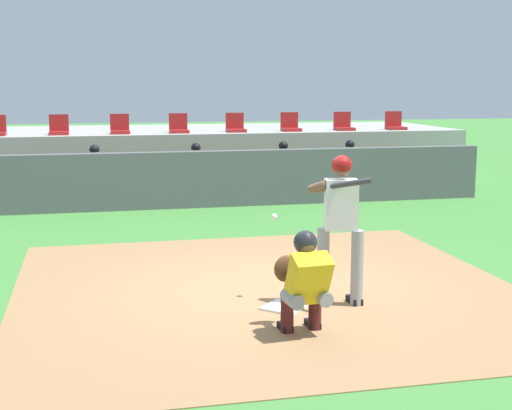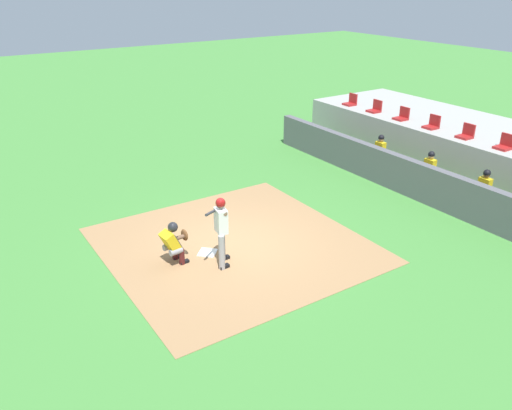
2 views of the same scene
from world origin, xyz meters
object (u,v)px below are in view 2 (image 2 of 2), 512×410
object	(u,v)px
stadium_seat_1	(375,109)
stadium_seat_5	(504,145)
stadium_seat_3	(432,125)
dugout_player_2	(481,190)
batter_at_plate	(221,227)
dugout_player_1	(427,170)
dugout_player_0	(377,152)
stadium_seat_4	(466,134)
catcher_crouched	(174,241)
stadium_seat_0	(351,102)
home_plate	(207,253)
stadium_seat_2	(402,116)

from	to	relation	value
stadium_seat_1	stadium_seat_5	xyz separation A→B (m)	(5.78, 0.00, 0.00)
stadium_seat_3	dugout_player_2	bearing A→B (deg)	-29.23
batter_at_plate	dugout_player_1	size ratio (longest dim) A/B	1.39
dugout_player_1	stadium_seat_1	size ratio (longest dim) A/B	2.71
dugout_player_0	stadium_seat_4	bearing A→B (deg)	44.34
dugout_player_1	stadium_seat_1	distance (m)	5.00
dugout_player_0	stadium_seat_5	size ratio (longest dim) A/B	2.71
stadium_seat_1	catcher_crouched	bearing A→B (deg)	-68.73
dugout_player_1	stadium_seat_4	world-z (taller)	stadium_seat_4
batter_at_plate	stadium_seat_3	distance (m)	10.37
catcher_crouched	dugout_player_2	world-z (taller)	dugout_player_2
dugout_player_0	stadium_seat_4	world-z (taller)	stadium_seat_4
catcher_crouched	stadium_seat_1	distance (m)	11.91
stadium_seat_3	stadium_seat_5	bearing A→B (deg)	0.00
dugout_player_0	stadium_seat_1	world-z (taller)	stadium_seat_1
dugout_player_2	stadium_seat_4	world-z (taller)	stadium_seat_4
batter_at_plate	dugout_player_0	size ratio (longest dim) A/B	1.39
dugout_player_1	batter_at_plate	bearing A→B (deg)	-86.20
stadium_seat_1	dugout_player_1	bearing A→B (deg)	-24.40
catcher_crouched	stadium_seat_0	size ratio (longest dim) A/B	3.56
dugout_player_0	stadium_seat_3	world-z (taller)	stadium_seat_3
catcher_crouched	stadium_seat_1	xyz separation A→B (m)	(-4.31, 11.07, 0.93)
stadium_seat_0	stadium_seat_3	world-z (taller)	same
batter_at_plate	catcher_crouched	bearing A→B (deg)	-127.49
stadium_seat_4	home_plate	bearing A→B (deg)	-90.00
stadium_seat_1	dugout_player_2	bearing A→B (deg)	-17.32
stadium_seat_0	stadium_seat_2	size ratio (longest dim) A/B	1.00
stadium_seat_1	stadium_seat_5	size ratio (longest dim) A/B	1.00
home_plate	stadium_seat_4	size ratio (longest dim) A/B	0.92
stadium_seat_5	catcher_crouched	bearing A→B (deg)	-97.57
batter_at_plate	stadium_seat_1	size ratio (longest dim) A/B	3.76
stadium_seat_4	batter_at_plate	bearing A→B (deg)	-86.10
stadium_seat_3	stadium_seat_5	distance (m)	2.89
stadium_seat_1	stadium_seat_2	distance (m)	1.44
catcher_crouched	stadium_seat_0	distance (m)	12.51
stadium_seat_4	stadium_seat_5	distance (m)	1.44
batter_at_plate	stadium_seat_4	world-z (taller)	stadium_seat_4
dugout_player_2	batter_at_plate	bearing A→B (deg)	-100.50
catcher_crouched	stadium_seat_4	xyz separation A→B (m)	(0.03, 11.07, 0.93)
catcher_crouched	stadium_seat_3	world-z (taller)	stadium_seat_3
dugout_player_0	stadium_seat_2	size ratio (longest dim) A/B	2.71
stadium_seat_0	stadium_seat_3	distance (m)	4.33
dugout_player_2	stadium_seat_0	xyz separation A→B (m)	(-7.97, 2.03, 0.86)
home_plate	stadium_seat_1	bearing A→B (deg)	113.06
catcher_crouched	stadium_seat_5	xyz separation A→B (m)	(1.47, 11.07, 0.93)
dugout_player_2	stadium_seat_1	size ratio (longest dim) A/B	2.71
catcher_crouched	stadium_seat_5	distance (m)	11.20
batter_at_plate	catcher_crouched	distance (m)	1.25
home_plate	stadium_seat_1	world-z (taller)	stadium_seat_1
dugout_player_1	stadium_seat_0	size ratio (longest dim) A/B	2.71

